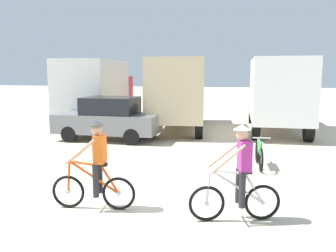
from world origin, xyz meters
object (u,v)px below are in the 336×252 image
Objects in this scene: box_truck_tan_camper at (179,91)px; box_truck_avon_van at (278,91)px; bicycle_spare at (259,154)px; sedan_parked at (108,119)px; box_truck_white_box at (97,89)px; cyclist_orange_shirt at (95,168)px; cyclist_cowboy_hat at (239,177)px.

box_truck_tan_camper and box_truck_avon_van have the same top height.
box_truck_avon_van is at bearing 80.46° from bicycle_spare.
sedan_parked is (-2.34, -3.24, -0.99)m from box_truck_tan_camper.
box_truck_white_box is 3.79× the size of cyclist_orange_shirt.
bicycle_spare is at bearing -42.37° from box_truck_white_box.
cyclist_cowboy_hat reaches higher than bicycle_spare.
bicycle_spare is (7.95, -7.25, -1.48)m from box_truck_white_box.
box_truck_avon_van is 3.71× the size of cyclist_cowboy_hat.
sedan_parked is 6.61m from bicycle_spare.
box_truck_avon_van is at bearing 80.89° from cyclist_cowboy_hat.
cyclist_cowboy_hat is at bearing -56.80° from box_truck_white_box.
box_truck_tan_camper is (4.48, -0.89, 0.00)m from box_truck_white_box.
box_truck_tan_camper is at bearing 90.39° from cyclist_orange_shirt.
box_truck_tan_camper is 4.12m from sedan_parked.
box_truck_white_box is at bearing 137.63° from bicycle_spare.
box_truck_avon_van is (4.58, 0.28, 0.00)m from box_truck_tan_camper.
box_truck_white_box is 3.79× the size of cyclist_cowboy_hat.
box_truck_tan_camper is at bearing 105.52° from cyclist_cowboy_hat.
box_truck_white_box is 1.02× the size of box_truck_avon_van.
cyclist_orange_shirt is at bearing -89.61° from box_truck_tan_camper.
box_truck_tan_camper is at bearing -176.49° from box_truck_avon_van.
box_truck_avon_van is at bearing 66.99° from cyclist_orange_shirt.
bicycle_spare is (3.47, -6.36, -1.48)m from box_truck_tan_camper.
box_truck_tan_camper reaches higher than cyclist_orange_shirt.
cyclist_orange_shirt reaches higher than bicycle_spare.
cyclist_cowboy_hat is (7.36, -11.25, -1.03)m from box_truck_white_box.
cyclist_cowboy_hat is at bearing -0.28° from cyclist_orange_shirt.
box_truck_tan_camper is at bearing -11.20° from box_truck_white_box.
cyclist_orange_shirt reaches higher than sedan_parked.
sedan_parked is 7.50m from cyclist_orange_shirt.
box_truck_avon_van reaches higher than cyclist_orange_shirt.
box_truck_tan_camper reaches higher than sedan_parked.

